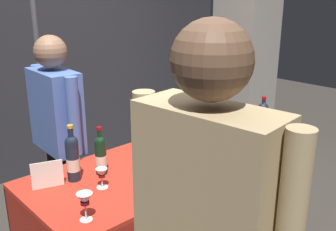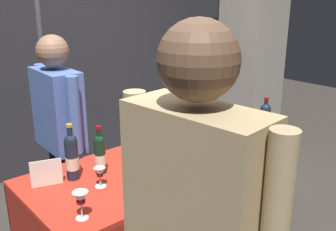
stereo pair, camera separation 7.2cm
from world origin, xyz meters
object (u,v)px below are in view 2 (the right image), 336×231
Objects in this scene: wine_glass_mid at (100,173)px; booth_signpost at (44,71)px; wine_glass_near_vendor at (81,199)px; tasting_table at (168,191)px; featured_wine_bottle at (72,156)px; taster_foreground_right at (194,231)px; wine_glass_near_taster at (149,170)px; vendor_presenter at (59,126)px; display_bottle_0 at (202,114)px; flower_vase at (202,152)px.

booth_signpost is at bearing 78.51° from wine_glass_mid.
tasting_table is at bearing 18.10° from wine_glass_near_vendor.
featured_wine_bottle is 0.19× the size of taster_foreground_right.
wine_glass_mid is at bearing -17.40° from taster_foreground_right.
wine_glass_near_vendor is 0.08× the size of taster_foreground_right.
taster_foreground_right reaches higher than wine_glass_mid.
booth_signpost is at bearing 103.80° from tasting_table.
booth_signpost is at bearing 71.33° from wine_glass_near_vendor.
wine_glass_near_taster is 0.09× the size of vendor_presenter.
booth_signpost reaches higher than tasting_table.
display_bottle_0 is 2.28× the size of wine_glass_near_vendor.
wine_glass_near_taster is at bearing -41.16° from wine_glass_mid.
taster_foreground_right is (-0.74, -0.98, 0.53)m from tasting_table.
taster_foreground_right is (0.04, -0.73, 0.18)m from wine_glass_near_vendor.
flower_vase is at bearing -74.77° from tasting_table.
tasting_table is at bearing -157.11° from display_bottle_0.
wine_glass_near_taster is at bearing -146.36° from tasting_table.
taster_foreground_right is at bearing -101.69° from booth_signpost.
vendor_presenter is at bearing -15.94° from taster_foreground_right.
booth_signpost is at bearing -17.15° from taster_foreground_right.
vendor_presenter is 0.77× the size of booth_signpost.
wine_glass_near_taster is 1.44m from booth_signpost.
taster_foreground_right is (-0.31, -1.65, 0.14)m from vendor_presenter.
wine_glass_mid is 0.28m from wine_glass_near_taster.
display_bottle_0 is 1.42m from wine_glass_near_vendor.
flower_vase is at bearing 0.80° from wine_glass_near_vendor.
booth_signpost is (0.04, 1.40, 0.34)m from wine_glass_near_taster.
booth_signpost is at bearing 132.13° from display_bottle_0.
booth_signpost reaches higher than display_bottle_0.
tasting_table is at bearing -76.20° from booth_signpost.
flower_vase reaches higher than display_bottle_0.
display_bottle_0 is at bearing 13.89° from wine_glass_mid.
wine_glass_mid is (0.24, 0.22, -0.02)m from wine_glass_near_vendor.
vendor_presenter is at bearing 156.38° from display_bottle_0.
booth_signpost is at bearing 166.88° from vendor_presenter.
vendor_presenter reaches higher than featured_wine_bottle.
tasting_table is 4.62× the size of flower_vase.
taster_foreground_right is 2.21m from booth_signpost.
flower_vase is at bearing -30.71° from featured_wine_bottle.
wine_glass_mid is 0.64m from flower_vase.
wine_glass_near_vendor is 0.84m from flower_vase.
wine_glass_near_vendor is 0.36× the size of flower_vase.
tasting_table is 12.98× the size of wine_glass_near_vendor.
featured_wine_bottle is 1.15m from taster_foreground_right.
booth_signpost reaches higher than wine_glass_near_taster.
vendor_presenter is (-0.50, 0.91, 0.05)m from flower_vase.
featured_wine_bottle is at bearing -12.10° from taster_foreground_right.
featured_wine_bottle is 0.54m from vendor_presenter.
wine_glass_near_vendor is (-0.17, -0.41, -0.04)m from featured_wine_bottle.
vendor_presenter is (0.17, 0.51, 0.01)m from featured_wine_bottle.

